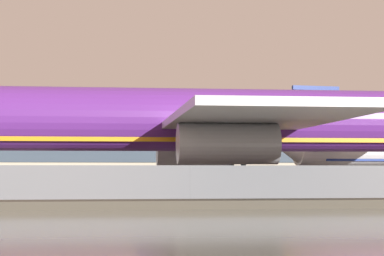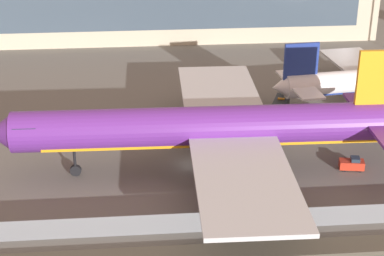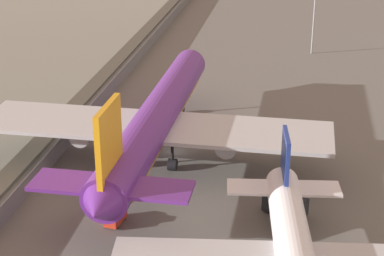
{
  "view_description": "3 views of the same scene",
  "coord_description": "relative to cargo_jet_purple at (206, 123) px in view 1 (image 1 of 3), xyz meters",
  "views": [
    {
      "loc": [
        -6.41,
        -63.53,
        2.19
      ],
      "look_at": [
        2.3,
        0.08,
        5.85
      ],
      "focal_mm": 70.0,
      "sensor_mm": 36.0,
      "label": 1
    },
    {
      "loc": [
        -6.52,
        -75.82,
        40.57
      ],
      "look_at": [
        0.01,
        -0.47,
        5.62
      ],
      "focal_mm": 60.0,
      "sensor_mm": 36.0,
      "label": 2
    },
    {
      "loc": [
        83.66,
        16.07,
        39.02
      ],
      "look_at": [
        4.49,
        3.2,
        5.76
      ],
      "focal_mm": 60.0,
      "sensor_mm": 36.0,
      "label": 3
    }
  ],
  "objects": [
    {
      "name": "ground_plane",
      "position": [
        -3.18,
        1.99,
        -6.2
      ],
      "size": [
        500.0,
        500.0,
        0.0
      ],
      "primitive_type": "plane",
      "color": "#66635E"
    },
    {
      "name": "shoreline_seawall",
      "position": [
        -3.18,
        -18.51,
        -5.95
      ],
      "size": [
        320.0,
        3.0,
        0.5
      ],
      "color": "#474238",
      "rests_on": "ground"
    },
    {
      "name": "cargo_jet_purple",
      "position": [
        0.0,
        0.0,
        0.0
      ],
      "size": [
        56.63,
        48.44,
        16.24
      ],
      "color": "#602889",
      "rests_on": "ground"
    },
    {
      "name": "perimeter_fence",
      "position": [
        -3.18,
        -14.01,
        -4.93
      ],
      "size": [
        280.0,
        0.1,
        2.53
      ],
      "color": "slate",
      "rests_on": "ground"
    },
    {
      "name": "terminal_building",
      "position": [
        -17.15,
        62.81,
        1.02
      ],
      "size": [
        116.91,
        16.41,
        14.41
      ],
      "color": "#BCB299",
      "rests_on": "ground"
    },
    {
      "name": "ops_van",
      "position": [
        12.37,
        18.15,
        -4.92
      ],
      "size": [
        3.86,
        5.61,
        2.48
      ],
      "color": "#1E2328",
      "rests_on": "ground"
    }
  ]
}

